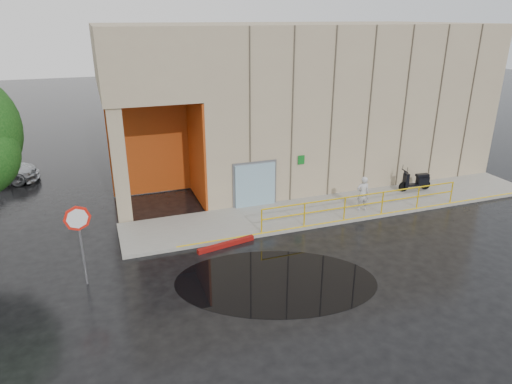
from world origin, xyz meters
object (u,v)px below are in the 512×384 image
scooter (416,176)px  red_curb (226,244)px  stop_sign (79,229)px  person (363,194)px

scooter → red_curb: scooter is taller
scooter → stop_sign: size_ratio=0.62×
person → stop_sign: 12.00m
person → red_curb: bearing=18.1°
person → red_curb: person is taller
person → stop_sign: stop_sign is taller
stop_sign → red_curb: stop_sign is taller
red_curb → stop_sign: bearing=-169.2°
stop_sign → red_curb: bearing=22.9°
person → scooter: bearing=-152.4°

